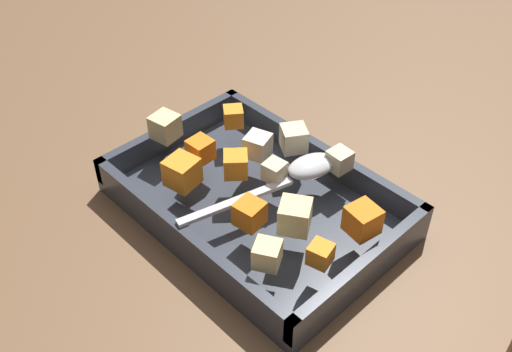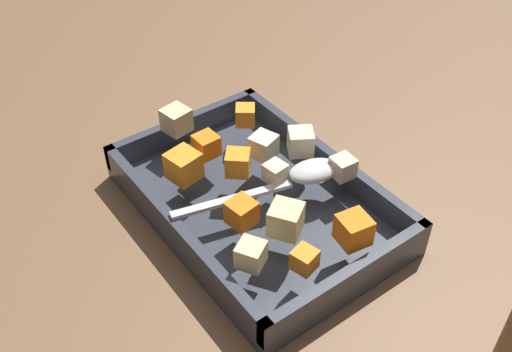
{
  "view_description": "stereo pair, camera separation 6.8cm",
  "coord_description": "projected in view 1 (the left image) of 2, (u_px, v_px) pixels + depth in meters",
  "views": [
    {
      "loc": [
        0.36,
        -0.35,
        0.51
      ],
      "look_at": [
        -0.01,
        0.01,
        0.06
      ],
      "focal_mm": 41.97,
      "sensor_mm": 36.0,
      "label": 1
    },
    {
      "loc": [
        0.41,
        -0.3,
        0.51
      ],
      "look_at": [
        -0.01,
        0.01,
        0.06
      ],
      "focal_mm": 41.97,
      "sensor_mm": 36.0,
      "label": 2
    }
  ],
  "objects": [
    {
      "name": "potato_chunk_mid_left",
      "position": [
        267.0,
        254.0,
        0.59
      ],
      "size": [
        0.04,
        0.04,
        0.03
      ],
      "primitive_type": "cube",
      "rotation": [
        0.0,
        0.0,
        0.53
      ],
      "color": "#E0CC89",
      "rests_on": "baking_dish"
    },
    {
      "name": "carrot_chunk_near_spoon",
      "position": [
        233.0,
        166.0,
        0.69
      ],
      "size": [
        0.04,
        0.04,
        0.03
      ],
      "primitive_type": "cube",
      "rotation": [
        0.0,
        0.0,
        3.99
      ],
      "color": "orange",
      "rests_on": "baking_dish"
    },
    {
      "name": "carrot_chunk_mid_right",
      "position": [
        363.0,
        220.0,
        0.62
      ],
      "size": [
        0.04,
        0.04,
        0.03
      ],
      "primitive_type": "cube",
      "rotation": [
        0.0,
        0.0,
        6.12
      ],
      "color": "orange",
      "rests_on": "baking_dish"
    },
    {
      "name": "potato_chunk_corner_se",
      "position": [
        339.0,
        160.0,
        0.7
      ],
      "size": [
        0.03,
        0.03,
        0.02
      ],
      "primitive_type": "cube",
      "rotation": [
        0.0,
        0.0,
        3.07
      ],
      "color": "beige",
      "rests_on": "baking_dish"
    },
    {
      "name": "potato_chunk_far_right",
      "position": [
        275.0,
        171.0,
        0.69
      ],
      "size": [
        0.03,
        0.03,
        0.02
      ],
      "primitive_type": "cube",
      "rotation": [
        0.0,
        0.0,
        3.27
      ],
      "color": "beige",
      "rests_on": "baking_dish"
    },
    {
      "name": "parsnip_chunk_heap_side",
      "position": [
        258.0,
        146.0,
        0.72
      ],
      "size": [
        0.04,
        0.04,
        0.03
      ],
      "primitive_type": "cube",
      "rotation": [
        0.0,
        0.0,
        5.04
      ],
      "color": "beige",
      "rests_on": "baking_dish"
    },
    {
      "name": "ground_plane",
      "position": [
        258.0,
        219.0,
        0.71
      ],
      "size": [
        4.0,
        4.0,
        0.0
      ],
      "primitive_type": "plane",
      "color": "brown"
    },
    {
      "name": "carrot_chunk_heap_top",
      "position": [
        250.0,
        214.0,
        0.63
      ],
      "size": [
        0.03,
        0.03,
        0.03
      ],
      "primitive_type": "cube",
      "rotation": [
        0.0,
        0.0,
        1.71
      ],
      "color": "orange",
      "rests_on": "baking_dish"
    },
    {
      "name": "potato_chunk_center",
      "position": [
        295.0,
        216.0,
        0.62
      ],
      "size": [
        0.04,
        0.04,
        0.03
      ],
      "primitive_type": "cube",
      "rotation": [
        0.0,
        0.0,
        5.29
      ],
      "color": "#E0CC89",
      "rests_on": "baking_dish"
    },
    {
      "name": "carrot_chunk_back_center",
      "position": [
        182.0,
        172.0,
        0.68
      ],
      "size": [
        0.04,
        0.04,
        0.03
      ],
      "primitive_type": "cube",
      "rotation": [
        0.0,
        0.0,
        4.9
      ],
      "color": "orange",
      "rests_on": "baking_dish"
    },
    {
      "name": "baking_dish",
      "position": [
        256.0,
        204.0,
        0.71
      ],
      "size": [
        0.33,
        0.23,
        0.05
      ],
      "color": "#333842",
      "rests_on": "ground_plane"
    },
    {
      "name": "serving_spoon",
      "position": [
        302.0,
        171.0,
        0.69
      ],
      "size": [
        0.07,
        0.2,
        0.02
      ],
      "rotation": [
        0.0,
        0.0,
        4.46
      ],
      "color": "silver",
      "rests_on": "baking_dish"
    },
    {
      "name": "carrot_chunk_corner_ne",
      "position": [
        320.0,
        254.0,
        0.59
      ],
      "size": [
        0.03,
        0.03,
        0.02
      ],
      "primitive_type": "cube",
      "rotation": [
        0.0,
        0.0,
        3.39
      ],
      "color": "orange",
      "rests_on": "baking_dish"
    },
    {
      "name": "carrot_chunk_rim_edge",
      "position": [
        200.0,
        150.0,
        0.71
      ],
      "size": [
        0.03,
        0.03,
        0.03
      ],
      "primitive_type": "cube",
      "rotation": [
        0.0,
        0.0,
        3.18
      ],
      "color": "orange",
      "rests_on": "baking_dish"
    },
    {
      "name": "potato_chunk_under_handle",
      "position": [
        165.0,
        127.0,
        0.75
      ],
      "size": [
        0.04,
        0.04,
        0.03
      ],
      "primitive_type": "cube",
      "rotation": [
        0.0,
        0.0,
        4.89
      ],
      "color": "#E0CC89",
      "rests_on": "baking_dish"
    },
    {
      "name": "potato_chunk_front_center",
      "position": [
        294.0,
        138.0,
        0.73
      ],
      "size": [
        0.04,
        0.04,
        0.03
      ],
      "primitive_type": "cube",
      "rotation": [
        0.0,
        0.0,
        2.58
      ],
      "color": "beige",
      "rests_on": "baking_dish"
    },
    {
      "name": "carrot_chunk_near_left",
      "position": [
        233.0,
        116.0,
        0.77
      ],
      "size": [
        0.03,
        0.03,
        0.02
      ],
      "primitive_type": "cube",
      "rotation": [
        0.0,
        0.0,
        4.07
      ],
      "color": "orange",
      "rests_on": "baking_dish"
    }
  ]
}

